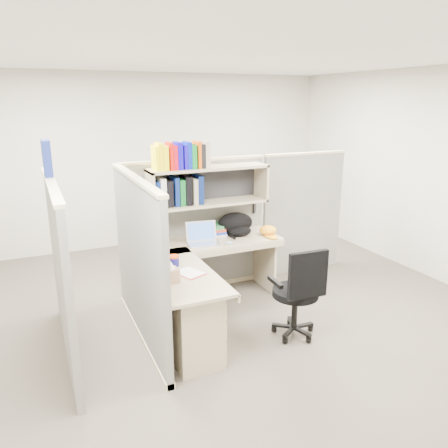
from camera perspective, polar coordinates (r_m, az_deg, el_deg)
name	(u,v)px	position (r m, az deg, el deg)	size (l,w,h in m)	color
ground	(226,320)	(4.82, 0.24, -12.42)	(6.00, 6.00, 0.00)	#352F29
room_shell	(226,171)	(4.29, 0.26, 6.97)	(6.00, 6.00, 6.00)	#B2AEA1
cubicle	(178,232)	(4.74, -6.07, -1.11)	(3.79, 1.84, 1.95)	#5E5E59
desk	(199,300)	(4.24, -3.23, -9.93)	(1.74, 1.75, 0.73)	tan
laptop	(203,234)	(4.85, -2.71, -1.30)	(0.35, 0.35, 0.25)	silver
backpack	(237,224)	(5.21, 1.77, -0.02)	(0.43, 0.34, 0.26)	black
orange_cap	(268,230)	(5.24, 5.74, -0.82)	(0.20, 0.24, 0.11)	orange
snack_canister	(174,260)	(4.28, -6.57, -4.76)	(0.11, 0.11, 0.10)	#110F5B
tissue_box	(171,271)	(3.90, -6.94, -6.18)	(0.13, 0.13, 0.20)	#A57D5D
mouse	(229,243)	(4.89, 0.65, -2.45)	(0.09, 0.06, 0.03)	#839CBA
paper_cup	(198,232)	(5.17, -3.36, -1.07)	(0.07, 0.07, 0.10)	silver
book_stack	(216,230)	(5.22, -1.03, -0.74)	(0.19, 0.26, 0.12)	gray
loose_paper	(189,272)	(4.12, -4.57, -6.32)	(0.19, 0.25, 0.00)	white
task_chair	(297,306)	(4.41, 9.51, -10.52)	(0.51, 0.47, 0.96)	black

